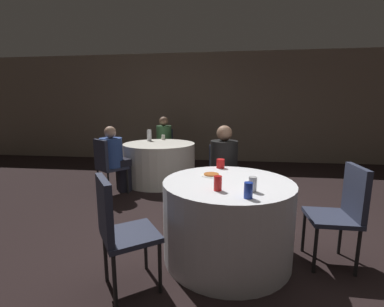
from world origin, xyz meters
TOP-DOWN VIEW (x-y plane):
  - ground_plane at (0.00, 0.00)m, footprint 16.00×16.00m
  - wall_back at (0.00, 4.47)m, footprint 16.00×0.06m
  - table_near at (-0.23, -0.09)m, footprint 1.21×1.21m
  - table_far at (-1.49, 2.29)m, footprint 1.35×1.35m
  - chair_near_north at (-0.28, 0.93)m, footprint 0.42×0.42m
  - chair_near_east at (0.79, -0.10)m, footprint 0.41×0.40m
  - chair_near_southwest at (-1.05, -0.69)m, footprint 0.56×0.56m
  - chair_far_southwest at (-2.14, 1.41)m, footprint 0.56×0.56m
  - chair_far_north at (-1.65, 3.36)m, footprint 0.45×0.46m
  - person_green_jacket at (-1.63, 3.20)m, footprint 0.37×0.51m
  - person_blue_shirt at (-2.04, 1.54)m, footprint 0.47×0.50m
  - person_black_shirt at (-0.27, 0.77)m, footprint 0.35×0.51m
  - pizza_plate_near at (-0.39, 0.09)m, footprint 0.21×0.21m
  - soda_can_blue at (-0.08, -0.53)m, footprint 0.07×0.07m
  - soda_can_red at (-0.31, -0.37)m, footprint 0.07×0.07m
  - soda_can_silver at (-0.03, -0.36)m, footprint 0.07×0.07m
  - cup_near at (-0.31, 0.42)m, footprint 0.09×0.09m
  - bottle_far at (-1.78, 2.61)m, footprint 0.09×0.09m
  - cup_far at (-1.55, 2.85)m, footprint 0.08×0.08m

SIDE VIEW (x-z plane):
  - ground_plane at x=0.00m, z-range 0.00..0.00m
  - table_near at x=-0.23m, z-range 0.00..0.75m
  - table_far at x=-1.49m, z-range 0.00..0.75m
  - chair_near_north at x=-0.28m, z-range 0.09..1.01m
  - chair_near_east at x=0.79m, z-range 0.09..1.01m
  - chair_near_southwest at x=-1.05m, z-range 0.09..1.01m
  - chair_far_southwest at x=-2.14m, z-range 0.09..1.01m
  - chair_far_north at x=-1.65m, z-range 0.09..1.01m
  - person_blue_shirt at x=-2.04m, z-range 0.02..1.14m
  - person_black_shirt at x=-0.27m, z-range 0.01..1.21m
  - person_green_jacket at x=-1.63m, z-range 0.01..1.22m
  - pizza_plate_near at x=-0.39m, z-range 0.75..0.76m
  - cup_near at x=-0.31m, z-range 0.75..0.85m
  - cup_far at x=-1.55m, z-range 0.75..0.85m
  - soda_can_blue at x=-0.08m, z-range 0.75..0.87m
  - soda_can_red at x=-0.31m, z-range 0.75..0.87m
  - soda_can_silver at x=-0.03m, z-range 0.75..0.87m
  - bottle_far at x=-1.78m, z-range 0.75..0.97m
  - wall_back at x=0.00m, z-range 0.00..2.80m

